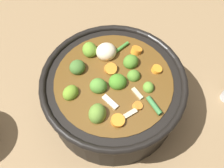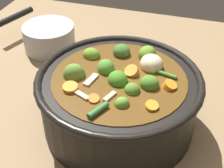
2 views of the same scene
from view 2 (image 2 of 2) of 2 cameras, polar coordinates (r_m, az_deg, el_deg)
The scene contains 3 objects.
ground_plane at distance 0.70m, azimuth 1.13°, elevation -6.86°, with size 1.10×1.10×0.00m, color #8C704C.
cooking_pot at distance 0.65m, azimuth 1.21°, elevation -2.66°, with size 0.32×0.32×0.15m.
small_saucepan at distance 0.94m, azimuth -11.10°, elevation 8.11°, with size 0.18×0.23×0.07m.
Camera 2 is at (-0.48, -0.13, 0.49)m, focal length 52.17 mm.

